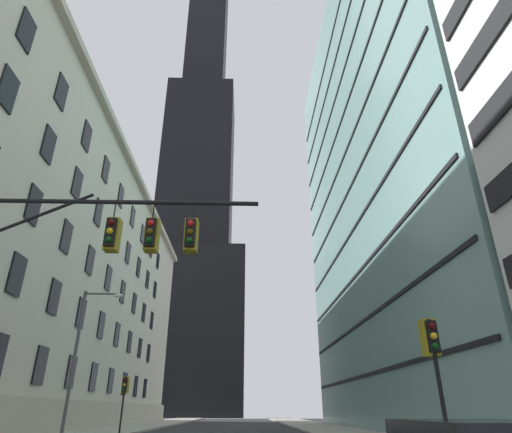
{
  "coord_description": "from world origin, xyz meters",
  "views": [
    {
      "loc": [
        1.41,
        -9.42,
        1.52
      ],
      "look_at": [
        2.38,
        25.1,
        17.39
      ],
      "focal_mm": 29.61,
      "sensor_mm": 36.0,
      "label": 1
    }
  ],
  "objects_px": {
    "traffic_light_near_right": "(432,346)",
    "street_lamppost": "(82,347)",
    "traffic_signal_mast": "(93,254)",
    "traffic_light_far_left": "(125,388)"
  },
  "relations": [
    {
      "from": "traffic_signal_mast",
      "to": "traffic_light_near_right",
      "type": "xyz_separation_m",
      "value": [
        9.98,
        0.52,
        -2.51
      ]
    },
    {
      "from": "traffic_signal_mast",
      "to": "traffic_light_far_left",
      "type": "bearing_deg",
      "value": 100.39
    },
    {
      "from": "street_lamppost",
      "to": "traffic_light_near_right",
      "type": "bearing_deg",
      "value": -39.84
    },
    {
      "from": "traffic_signal_mast",
      "to": "street_lamppost",
      "type": "height_order",
      "value": "street_lamppost"
    },
    {
      "from": "traffic_light_far_left",
      "to": "street_lamppost",
      "type": "xyz_separation_m",
      "value": [
        -0.95,
        -6.49,
        1.84
      ]
    },
    {
      "from": "traffic_light_far_left",
      "to": "street_lamppost",
      "type": "relative_size",
      "value": 0.45
    },
    {
      "from": "street_lamppost",
      "to": "traffic_signal_mast",
      "type": "bearing_deg",
      "value": -70.52
    },
    {
      "from": "traffic_light_near_right",
      "to": "traffic_light_far_left",
      "type": "xyz_separation_m",
      "value": [
        -13.47,
        18.52,
        -0.34
      ]
    },
    {
      "from": "traffic_signal_mast",
      "to": "traffic_light_near_right",
      "type": "height_order",
      "value": "traffic_signal_mast"
    },
    {
      "from": "traffic_light_near_right",
      "to": "street_lamppost",
      "type": "height_order",
      "value": "street_lamppost"
    }
  ]
}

